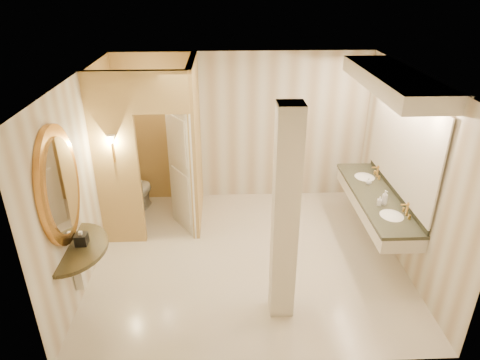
# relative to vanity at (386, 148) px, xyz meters

# --- Properties ---
(floor) EXTENTS (4.50, 4.50, 0.00)m
(floor) POSITION_rel_vanity_xyz_m (-1.98, -0.26, -1.63)
(floor) COLOR beige
(floor) RESTS_ON ground
(ceiling) EXTENTS (4.50, 4.50, 0.00)m
(ceiling) POSITION_rel_vanity_xyz_m (-1.98, -0.26, 1.07)
(ceiling) COLOR white
(ceiling) RESTS_ON wall_back
(wall_back) EXTENTS (4.50, 0.02, 2.70)m
(wall_back) POSITION_rel_vanity_xyz_m (-1.98, 1.74, -0.28)
(wall_back) COLOR beige
(wall_back) RESTS_ON floor
(wall_front) EXTENTS (4.50, 0.02, 2.70)m
(wall_front) POSITION_rel_vanity_xyz_m (-1.98, -2.26, -0.28)
(wall_front) COLOR beige
(wall_front) RESTS_ON floor
(wall_left) EXTENTS (0.02, 4.00, 2.70)m
(wall_left) POSITION_rel_vanity_xyz_m (-4.23, -0.26, -0.28)
(wall_left) COLOR beige
(wall_left) RESTS_ON floor
(wall_right) EXTENTS (0.02, 4.00, 2.70)m
(wall_right) POSITION_rel_vanity_xyz_m (0.27, -0.26, -0.28)
(wall_right) COLOR beige
(wall_right) RESTS_ON floor
(toilet_closet) EXTENTS (1.50, 1.55, 2.70)m
(toilet_closet) POSITION_rel_vanity_xyz_m (-3.11, 0.70, -0.24)
(toilet_closet) COLOR tan
(toilet_closet) RESTS_ON floor
(wall_sconce) EXTENTS (0.14, 0.14, 0.42)m
(wall_sconce) POSITION_rel_vanity_xyz_m (-3.90, 0.17, 0.10)
(wall_sconce) COLOR gold
(wall_sconce) RESTS_ON toilet_closet
(vanity) EXTENTS (0.75, 2.47, 2.09)m
(vanity) POSITION_rel_vanity_xyz_m (0.00, 0.00, 0.00)
(vanity) COLOR silver
(vanity) RESTS_ON floor
(console_shelf) EXTENTS (1.11, 1.11, 2.01)m
(console_shelf) POSITION_rel_vanity_xyz_m (-4.19, -1.19, -0.28)
(console_shelf) COLOR black
(console_shelf) RESTS_ON floor
(pillar) EXTENTS (0.29, 0.29, 2.70)m
(pillar) POSITION_rel_vanity_xyz_m (-1.63, -1.41, -0.28)
(pillar) COLOR silver
(pillar) RESTS_ON floor
(tissue_box) EXTENTS (0.14, 0.14, 0.14)m
(tissue_box) POSITION_rel_vanity_xyz_m (-4.07, -1.14, -0.68)
(tissue_box) COLOR black
(tissue_box) RESTS_ON console_shelf
(toilet) EXTENTS (0.55, 0.78, 0.73)m
(toilet) POSITION_rel_vanity_xyz_m (-3.86, 1.23, -1.27)
(toilet) COLOR white
(toilet) RESTS_ON floor
(soap_bottle_a) EXTENTS (0.08, 0.08, 0.13)m
(soap_bottle_a) POSITION_rel_vanity_xyz_m (-0.11, -0.32, -0.69)
(soap_bottle_a) COLOR beige
(soap_bottle_a) RESTS_ON vanity
(soap_bottle_b) EXTENTS (0.09, 0.09, 0.11)m
(soap_bottle_b) POSITION_rel_vanity_xyz_m (-0.06, 0.34, -0.70)
(soap_bottle_b) COLOR silver
(soap_bottle_b) RESTS_ON vanity
(soap_bottle_c) EXTENTS (0.11, 0.11, 0.22)m
(soap_bottle_c) POSITION_rel_vanity_xyz_m (-0.03, -0.30, -0.64)
(soap_bottle_c) COLOR #C6B28C
(soap_bottle_c) RESTS_ON vanity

